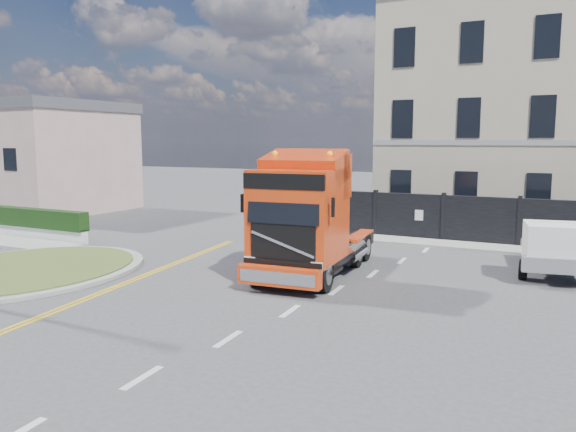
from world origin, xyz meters
The scene contains 9 objects.
ground centered at (0.00, 0.00, 0.00)m, with size 120.00×120.00×0.00m, color #424244.
traffic_island centered at (-7.00, -3.00, 0.08)m, with size 6.80×6.80×0.17m.
hedge_wall centered at (-13.00, 1.50, 0.74)m, with size 8.00×0.55×1.35m.
seaside_bldg_pink centered at (-20.00, 9.00, 3.00)m, with size 8.00×8.00×6.00m, color #CFA8A1.
hoarding_fence centered at (6.55, 9.00, 1.00)m, with size 18.80×0.25×2.00m.
georgian_building centered at (6.00, 16.50, 5.77)m, with size 12.30×10.30×12.80m.
pavement_far centered at (6.00, 8.10, 0.06)m, with size 20.00×1.60×0.12m, color gray.
truck centered at (1.53, 0.54, 1.74)m, with size 2.97×6.66×3.88m.
flatbed_pickup centered at (8.47, 3.96, 0.97)m, with size 2.42×4.57×1.80m.
Camera 1 is at (8.84, -15.02, 4.25)m, focal length 35.00 mm.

